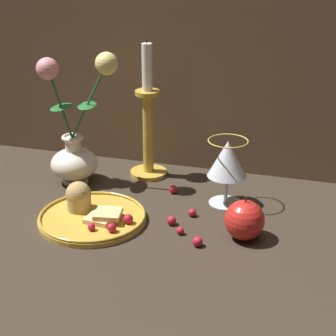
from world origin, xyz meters
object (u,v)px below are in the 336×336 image
Objects in this scene: candlestick at (148,127)px; apple_beside_vase at (244,220)px; vase at (75,144)px; wine_glass at (227,161)px; plate_with_pastries at (90,213)px.

apple_beside_vase is at bearing -41.04° from candlestick.
vase reaches higher than wine_glass.
plate_with_pastries is 0.28m from candlestick.
plate_with_pastries is 0.68× the size of candlestick.
candlestick is at bearing 80.33° from plate_with_pastries.
vase is at bearing 160.70° from apple_beside_vase.
vase reaches higher than apple_beside_vase.
wine_glass is (0.36, -0.01, 0.00)m from vase.
wine_glass is (0.25, 0.15, 0.08)m from plate_with_pastries.
candlestick is (0.04, 0.25, 0.11)m from plate_with_pastries.
vase is 0.21m from plate_with_pastries.
plate_with_pastries is at bearing -99.67° from candlestick.
apple_beside_vase is at bearing -65.63° from wine_glass.
candlestick is 3.64× the size of apple_beside_vase.
plate_with_pastries is at bearing -57.02° from vase.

